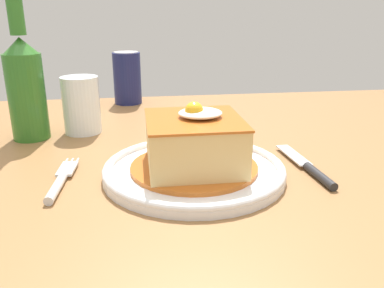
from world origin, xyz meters
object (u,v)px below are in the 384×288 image
(beer_bottle_green, at_px, (25,83))
(soda_can, at_px, (127,78))
(main_plate, at_px, (194,170))
(knife, at_px, (311,169))
(fork, at_px, (60,181))
(drinking_glass, at_px, (82,109))

(beer_bottle_green, bearing_deg, soda_can, 56.34)
(main_plate, xyz_separation_m, beer_bottle_green, (-0.26, 0.21, 0.09))
(knife, bearing_deg, fork, 178.62)
(drinking_glass, bearing_deg, fork, -90.94)
(main_plate, distance_m, beer_bottle_green, 0.35)
(main_plate, xyz_separation_m, fork, (-0.18, -0.01, -0.00))
(fork, relative_size, beer_bottle_green, 0.53)
(soda_can, height_order, drinking_glass, soda_can)
(drinking_glass, bearing_deg, beer_bottle_green, -165.60)
(fork, relative_size, knife, 0.86)
(fork, relative_size, drinking_glass, 1.35)
(fork, bearing_deg, main_plate, 2.45)
(main_plate, height_order, knife, main_plate)
(main_plate, height_order, fork, main_plate)
(soda_can, height_order, beer_bottle_green, beer_bottle_green)
(knife, xyz_separation_m, drinking_glass, (-0.34, 0.25, 0.04))
(knife, relative_size, soda_can, 1.34)
(soda_can, bearing_deg, drinking_glass, -109.40)
(knife, relative_size, beer_bottle_green, 0.62)
(fork, height_order, drinking_glass, drinking_glass)
(soda_can, bearing_deg, knife, -61.46)
(main_plate, bearing_deg, soda_can, 101.55)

